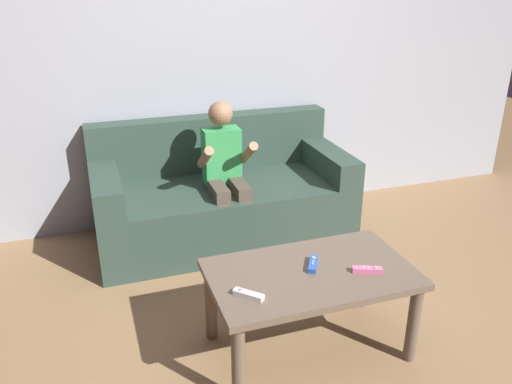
{
  "coord_description": "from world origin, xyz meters",
  "views": [
    {
      "loc": [
        -1.02,
        -1.8,
        1.75
      ],
      "look_at": [
        -0.14,
        0.79,
        0.59
      ],
      "focal_mm": 36.45,
      "sensor_mm": 36.0,
      "label": 1
    }
  ],
  "objects_px": {
    "person_seated_on_couch": "(225,169)",
    "coffee_table": "(310,283)",
    "game_remote_blue_near_edge": "(313,264)",
    "game_remote_pink_center": "(367,270)",
    "game_remote_white_far_corner": "(248,295)",
    "couch": "(222,198)"
  },
  "relations": [
    {
      "from": "couch",
      "to": "person_seated_on_couch",
      "type": "xyz_separation_m",
      "value": [
        -0.02,
        -0.18,
        0.28
      ]
    },
    {
      "from": "couch",
      "to": "coffee_table",
      "type": "xyz_separation_m",
      "value": [
        0.08,
        -1.33,
        0.09
      ]
    },
    {
      "from": "person_seated_on_couch",
      "to": "game_remote_white_far_corner",
      "type": "height_order",
      "value": "person_seated_on_couch"
    },
    {
      "from": "coffee_table",
      "to": "game_remote_pink_center",
      "type": "xyz_separation_m",
      "value": [
        0.25,
        -0.09,
        0.08
      ]
    },
    {
      "from": "game_remote_pink_center",
      "to": "game_remote_white_far_corner",
      "type": "xyz_separation_m",
      "value": [
        -0.59,
        -0.01,
        0.0
      ]
    },
    {
      "from": "coffee_table",
      "to": "game_remote_white_far_corner",
      "type": "xyz_separation_m",
      "value": [
        -0.35,
        -0.11,
        0.08
      ]
    },
    {
      "from": "couch",
      "to": "game_remote_pink_center",
      "type": "distance_m",
      "value": 1.47
    },
    {
      "from": "person_seated_on_couch",
      "to": "game_remote_blue_near_edge",
      "type": "height_order",
      "value": "person_seated_on_couch"
    },
    {
      "from": "person_seated_on_couch",
      "to": "game_remote_pink_center",
      "type": "bearing_deg",
      "value": -74.75
    },
    {
      "from": "person_seated_on_couch",
      "to": "game_remote_blue_near_edge",
      "type": "distance_m",
      "value": 1.13
    },
    {
      "from": "coffee_table",
      "to": "game_remote_blue_near_edge",
      "type": "height_order",
      "value": "game_remote_blue_near_edge"
    },
    {
      "from": "couch",
      "to": "game_remote_pink_center",
      "type": "bearing_deg",
      "value": -77.16
    },
    {
      "from": "game_remote_white_far_corner",
      "to": "coffee_table",
      "type": "bearing_deg",
      "value": 17.24
    },
    {
      "from": "couch",
      "to": "game_remote_blue_near_edge",
      "type": "height_order",
      "value": "couch"
    },
    {
      "from": "coffee_table",
      "to": "game_remote_blue_near_edge",
      "type": "bearing_deg",
      "value": 54.61
    },
    {
      "from": "game_remote_pink_center",
      "to": "game_remote_blue_near_edge",
      "type": "bearing_deg",
      "value": 149.48
    },
    {
      "from": "game_remote_blue_near_edge",
      "to": "game_remote_white_far_corner",
      "type": "bearing_deg",
      "value": -158.9
    },
    {
      "from": "coffee_table",
      "to": "game_remote_pink_center",
      "type": "bearing_deg",
      "value": -20.87
    },
    {
      "from": "couch",
      "to": "coffee_table",
      "type": "bearing_deg",
      "value": -86.64
    },
    {
      "from": "person_seated_on_couch",
      "to": "coffee_table",
      "type": "height_order",
      "value": "person_seated_on_couch"
    },
    {
      "from": "person_seated_on_couch",
      "to": "game_remote_blue_near_edge",
      "type": "bearing_deg",
      "value": -83.92
    },
    {
      "from": "game_remote_blue_near_edge",
      "to": "game_remote_pink_center",
      "type": "relative_size",
      "value": 0.98
    }
  ]
}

